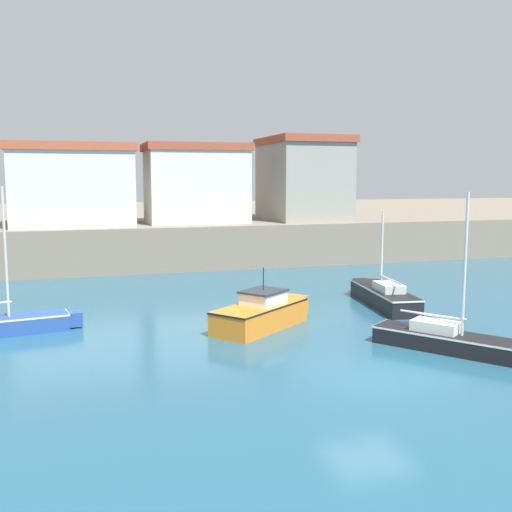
% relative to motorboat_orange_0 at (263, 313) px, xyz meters
% --- Properties ---
extents(ground_plane, '(200.00, 200.00, 0.00)m').
position_rel_motorboat_orange_0_xyz_m(ground_plane, '(1.11, -6.67, -0.58)').
color(ground_plane, '#235670').
extents(quay_seawall, '(120.00, 40.00, 2.79)m').
position_rel_motorboat_orange_0_xyz_m(quay_seawall, '(1.11, 34.46, 0.81)').
color(quay_seawall, gray).
rests_on(quay_seawall, ground).
extents(motorboat_orange_0, '(4.87, 4.23, 2.38)m').
position_rel_motorboat_orange_0_xyz_m(motorboat_orange_0, '(0.00, 0.00, 0.00)').
color(motorboat_orange_0, orange).
rests_on(motorboat_orange_0, ground).
extents(sailboat_black_1, '(4.11, 5.24, 5.37)m').
position_rel_motorboat_orange_0_xyz_m(sailboat_black_1, '(5.09, -5.02, -0.18)').
color(sailboat_black_1, black).
rests_on(sailboat_black_1, ground).
extents(sailboat_black_2, '(2.16, 6.24, 4.32)m').
position_rel_motorboat_orange_0_xyz_m(sailboat_black_2, '(6.54, 2.28, -0.11)').
color(sailboat_black_2, black).
rests_on(sailboat_black_2, ground).
extents(sailboat_blue_3, '(5.59, 1.98, 5.52)m').
position_rel_motorboat_orange_0_xyz_m(sailboat_blue_3, '(-9.65, 1.84, -0.19)').
color(sailboat_blue_3, '#284C9E').
rests_on(sailboat_blue_3, ground).
extents(mooring_buoy, '(0.45, 0.45, 0.45)m').
position_rel_motorboat_orange_0_xyz_m(mooring_buoy, '(2.24, 6.15, -0.35)').
color(mooring_buoy, red).
rests_on(mooring_buoy, ground).
extents(harbor_shed_near_wharf, '(5.36, 7.27, 5.93)m').
position_rel_motorboat_orange_0_xyz_m(harbor_shed_near_wharf, '(9.11, 18.96, 5.20)').
color(harbor_shed_near_wharf, gray).
rests_on(harbor_shed_near_wharf, quay_seawall).
extents(harbor_shed_mid_row, '(7.76, 5.97, 5.17)m').
position_rel_motorboat_orange_0_xyz_m(harbor_shed_mid_row, '(-6.89, 18.26, 4.82)').
color(harbor_shed_mid_row, silver).
rests_on(harbor_shed_mid_row, quay_seawall).
extents(harbor_shed_far_end, '(6.91, 4.69, 5.30)m').
position_rel_motorboat_orange_0_xyz_m(harbor_shed_far_end, '(1.11, 18.37, 4.88)').
color(harbor_shed_far_end, silver).
rests_on(harbor_shed_far_end, quay_seawall).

